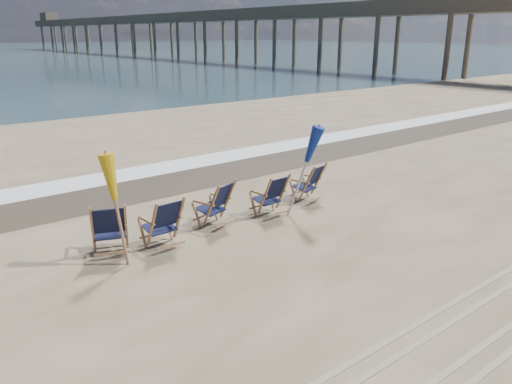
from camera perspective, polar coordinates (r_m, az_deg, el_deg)
surf_foam at (r=16.01m, az=-13.76°, el=2.13°), size 200.00×1.40×0.01m
wet_sand_strip at (r=14.70m, az=-11.25°, el=0.93°), size 200.00×2.60×0.00m
tire_tracks at (r=8.17m, az=23.22°, el=-14.47°), size 80.00×1.30×0.01m
beach_chair_0 at (r=10.03m, az=-14.61°, el=-3.96°), size 0.96×1.01×1.11m
beach_chair_1 at (r=10.24m, az=-8.75°, el=-3.14°), size 0.74×0.82×1.10m
beach_chair_2 at (r=11.32m, az=-3.20°, el=-0.97°), size 0.89×0.95×1.08m
beach_chair_3 at (r=11.89m, az=3.12°, el=-0.12°), size 0.70×0.78×1.05m
beach_chair_4 at (r=13.06m, az=7.20°, el=1.34°), size 0.80×0.87×1.02m
umbrella_yellow at (r=9.33m, az=-15.77°, el=0.96°), size 0.30×0.30×2.10m
umbrella_blue at (r=11.45m, az=5.33°, el=5.27°), size 0.30×0.30×2.24m
fishing_pier at (r=91.29m, az=-9.97°, el=17.76°), size 4.40×140.00×9.30m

